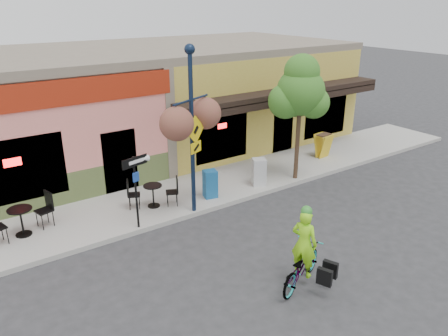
% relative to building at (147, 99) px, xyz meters
% --- Properties ---
extents(ground, '(90.00, 90.00, 0.00)m').
position_rel_building_xyz_m(ground, '(0.00, -7.50, -2.25)').
color(ground, '#2D2D30').
rests_on(ground, ground).
extents(sidewalk, '(24.00, 3.00, 0.15)m').
position_rel_building_xyz_m(sidewalk, '(0.00, -5.50, -2.17)').
color(sidewalk, '#9E9B93').
rests_on(sidewalk, ground).
extents(curb, '(24.00, 0.12, 0.15)m').
position_rel_building_xyz_m(curb, '(0.00, -6.95, -2.17)').
color(curb, '#A8A59E').
rests_on(curb, ground).
extents(building, '(18.20, 8.20, 4.50)m').
position_rel_building_xyz_m(building, '(0.00, 0.00, 0.00)').
color(building, '#EF8076').
rests_on(building, ground).
extents(bicycle, '(1.97, 1.31, 0.98)m').
position_rel_building_xyz_m(bicycle, '(-1.52, -11.38, -1.76)').
color(bicycle, maroon).
rests_on(bicycle, ground).
extents(cyclist_rider, '(0.61, 0.73, 1.70)m').
position_rel_building_xyz_m(cyclist_rider, '(-1.47, -11.38, -1.40)').
color(cyclist_rider, '#94F119').
rests_on(cyclist_rider, ground).
extents(lamp_post, '(1.76, 1.25, 5.11)m').
position_rel_building_xyz_m(lamp_post, '(-1.75, -6.85, 0.46)').
color(lamp_post, '#111F37').
rests_on(lamp_post, sidewalk).
extents(one_way_sign, '(0.86, 0.38, 2.19)m').
position_rel_building_xyz_m(one_way_sign, '(-3.64, -6.85, -1.00)').
color(one_way_sign, black).
rests_on(one_way_sign, sidewalk).
extents(cafe_set_left, '(1.95, 1.30, 1.07)m').
position_rel_building_xyz_m(cafe_set_left, '(-6.51, -5.42, -1.57)').
color(cafe_set_left, black).
rests_on(cafe_set_left, sidewalk).
extents(cafe_set_right, '(1.78, 1.39, 0.96)m').
position_rel_building_xyz_m(cafe_set_right, '(-2.67, -5.86, -1.62)').
color(cafe_set_right, black).
rests_on(cafe_set_right, sidewalk).
extents(newspaper_box_blue, '(0.50, 0.46, 0.95)m').
position_rel_building_xyz_m(newspaper_box_blue, '(-0.78, -6.30, -1.62)').
color(newspaper_box_blue, '#185991').
rests_on(newspaper_box_blue, sidewalk).
extents(newspaper_box_grey, '(0.59, 0.57, 0.98)m').
position_rel_building_xyz_m(newspaper_box_grey, '(1.20, -6.42, -1.61)').
color(newspaper_box_grey, silver).
rests_on(newspaper_box_grey, sidewalk).
extents(street_tree, '(2.24, 2.24, 4.58)m').
position_rel_building_xyz_m(street_tree, '(2.74, -6.70, 0.19)').
color(street_tree, '#3D7A26').
rests_on(street_tree, sidewalk).
extents(sandwich_board, '(0.65, 0.50, 1.01)m').
position_rel_building_xyz_m(sandwich_board, '(5.28, -5.84, -1.60)').
color(sandwich_board, gold).
rests_on(sandwich_board, sidewalk).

